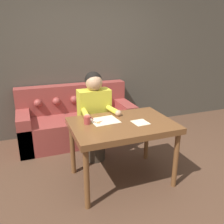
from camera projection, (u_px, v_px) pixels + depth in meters
The scene contains 9 objects.
ground_plane at pixel (124, 185), 2.87m from camera, with size 16.00×16.00×0.00m, color #4C3323.
wall_back at pixel (82, 59), 4.11m from camera, with size 8.00×0.06×2.60m.
dining_table at pixel (122, 129), 2.78m from camera, with size 1.19×0.82×0.76m.
couch at pixel (77, 121), 4.01m from camera, with size 1.87×0.80×0.91m.
person at pixel (95, 116), 3.25m from camera, with size 0.48×0.55×1.27m.
pattern_paper_main at pixel (105, 121), 2.80m from camera, with size 0.33×0.30×0.00m.
pattern_paper_offcut at pixel (140, 122), 2.75m from camera, with size 0.18×0.20×0.00m.
scissors at pixel (100, 122), 2.76m from camera, with size 0.18×0.14×0.01m.
mug at pixel (87, 120), 2.70m from camera, with size 0.11×0.08×0.09m.
Camera 1 is at (-0.98, -2.21, 1.78)m, focal length 38.00 mm.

